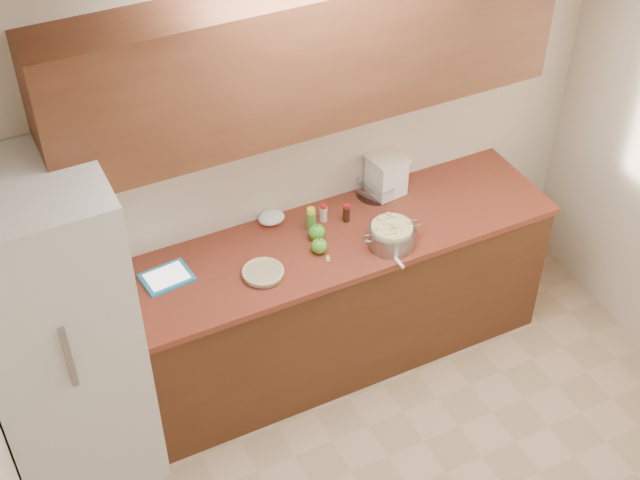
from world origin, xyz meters
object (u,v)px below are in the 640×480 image
tablet (167,277)px  pie (263,273)px  colander (391,236)px  flour_canister (386,174)px

tablet → pie: bearing=-29.7°
tablet → colander: bearing=-19.4°
colander → flour_canister: flour_canister is taller
flour_canister → colander: bearing=-116.0°
colander → flour_canister: bearing=64.0°
pie → flour_canister: size_ratio=0.94×
pie → tablet: pie is taller
pie → flour_canister: 0.98m
pie → colander: (0.71, -0.08, 0.04)m
colander → pie: bearing=173.8°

